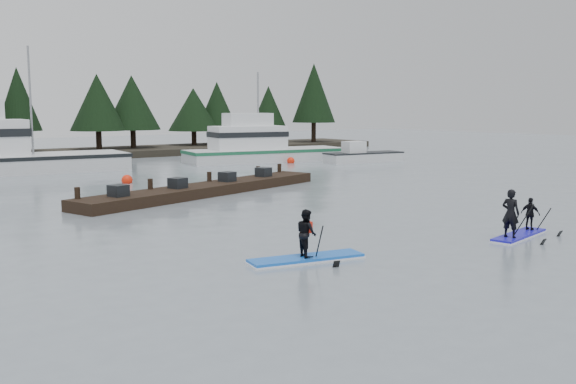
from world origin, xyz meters
TOP-DOWN VIEW (x-y plane):
  - ground at (0.00, 0.00)m, footprint 160.00×160.00m
  - far_shore at (0.00, 42.00)m, footprint 70.00×8.00m
  - treeline at (0.00, 42.00)m, footprint 60.00×4.00m
  - fishing_boat_medium at (14.35, 28.86)m, footprint 13.34×5.81m
  - skiff at (20.71, 23.66)m, footprint 6.72×2.84m
  - floating_dock at (1.17, 14.37)m, footprint 15.24×6.32m
  - buoy_c at (15.36, 26.26)m, footprint 0.60×0.60m
  - buoy_b at (-0.19, 21.24)m, footprint 0.63×0.63m
  - paddleboard_solo at (-3.53, 0.38)m, footprint 3.47×1.51m
  - paddleboard_duo at (4.22, -1.27)m, footprint 3.08×1.45m

SIDE VIEW (x-z plane):
  - ground at x=0.00m, z-range 0.00..0.00m
  - treeline at x=0.00m, z-range -4.00..4.00m
  - buoy_c at x=15.36m, z-range -0.30..0.30m
  - buoy_b at x=-0.19m, z-range -0.32..0.32m
  - floating_dock at x=1.17m, z-range 0.00..0.51m
  - far_shore at x=0.00m, z-range 0.00..0.60m
  - skiff at x=20.71m, z-range 0.00..0.76m
  - paddleboard_solo at x=-3.53m, z-range -0.45..1.45m
  - fishing_boat_medium at x=14.35m, z-range -3.40..4.50m
  - paddleboard_duo at x=4.22m, z-range -0.51..1.71m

